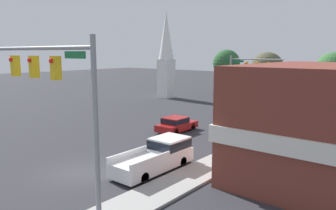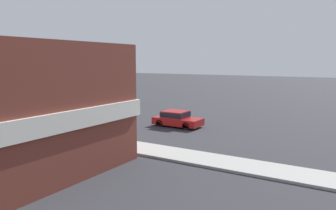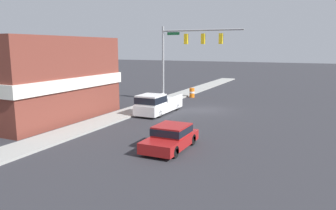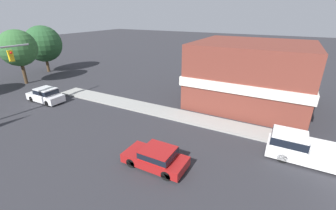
# 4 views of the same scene
# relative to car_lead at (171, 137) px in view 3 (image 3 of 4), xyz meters

# --- Properties ---
(ground_plane) EXTENTS (200.00, 200.00, 0.00)m
(ground_plane) POSITION_rel_car_lead_xyz_m (1.99, -12.15, -0.72)
(ground_plane) COLOR #2D2D33
(sidewalk_curb) EXTENTS (2.40, 60.00, 0.14)m
(sidewalk_curb) POSITION_rel_car_lead_xyz_m (7.69, -12.15, -0.65)
(sidewalk_curb) COLOR #9E9E99
(sidewalk_curb) RESTS_ON ground
(near_signal_assembly) EXTENTS (8.73, 0.49, 7.98)m
(near_signal_assembly) POSITION_rel_car_lead_xyz_m (5.15, -15.48, 5.23)
(near_signal_assembly) COLOR gray
(near_signal_assembly) RESTS_ON ground
(car_lead) EXTENTS (1.95, 4.21, 1.36)m
(car_lead) POSITION_rel_car_lead_xyz_m (0.00, 0.00, 0.00)
(car_lead) COLOR black
(car_lead) RESTS_ON ground
(pickup_truck_parked) EXTENTS (2.03, 5.80, 1.83)m
(pickup_truck_parked) POSITION_rel_car_lead_xyz_m (5.28, -8.52, 0.19)
(pickup_truck_parked) COLOR black
(pickup_truck_parked) RESTS_ON ground
(construction_barrel) EXTENTS (0.60, 0.60, 1.09)m
(construction_barrel) POSITION_rel_car_lead_xyz_m (5.89, -18.78, -0.16)
(construction_barrel) COLOR orange
(construction_barrel) RESTS_ON ground
(corner_brick_building) EXTENTS (10.53, 11.86, 6.60)m
(corner_brick_building) POSITION_rel_car_lead_xyz_m (14.51, -3.10, 2.55)
(corner_brick_building) COLOR brown
(corner_brick_building) RESTS_ON ground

